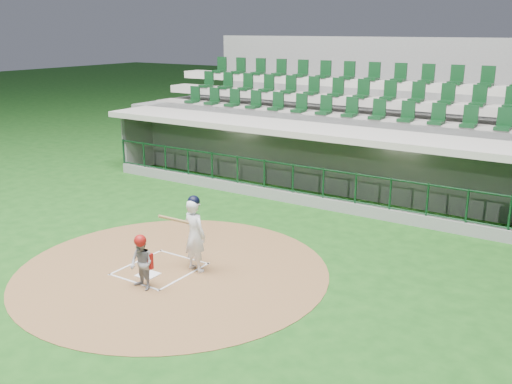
# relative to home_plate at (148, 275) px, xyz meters

# --- Properties ---
(ground) EXTENTS (120.00, 120.00, 0.00)m
(ground) POSITION_rel_home_plate_xyz_m (0.00, 0.70, -0.02)
(ground) COLOR #164814
(ground) RESTS_ON ground
(dirt_circle) EXTENTS (7.20, 7.20, 0.01)m
(dirt_circle) POSITION_rel_home_plate_xyz_m (0.30, 0.50, -0.02)
(dirt_circle) COLOR brown
(dirt_circle) RESTS_ON ground
(home_plate) EXTENTS (0.43, 0.43, 0.02)m
(home_plate) POSITION_rel_home_plate_xyz_m (0.00, 0.00, 0.00)
(home_plate) COLOR white
(home_plate) RESTS_ON dirt_circle
(batter_box_chalk) EXTENTS (1.55, 1.80, 0.01)m
(batter_box_chalk) POSITION_rel_home_plate_xyz_m (0.00, 0.40, -0.00)
(batter_box_chalk) COLOR white
(batter_box_chalk) RESTS_ON ground
(dugout_structure) EXTENTS (16.40, 3.70, 3.00)m
(dugout_structure) POSITION_rel_home_plate_xyz_m (0.05, 8.53, 0.94)
(dugout_structure) COLOR slate
(dugout_structure) RESTS_ON ground
(seating_deck) EXTENTS (17.00, 6.72, 5.15)m
(seating_deck) POSITION_rel_home_plate_xyz_m (0.00, 11.61, 1.40)
(seating_deck) COLOR slate
(seating_deck) RESTS_ON ground
(batter) EXTENTS (0.88, 0.90, 1.80)m
(batter) POSITION_rel_home_plate_xyz_m (0.73, 0.81, 0.89)
(batter) COLOR white
(batter) RESTS_ON dirt_circle
(catcher) EXTENTS (0.63, 0.53, 1.23)m
(catcher) POSITION_rel_home_plate_xyz_m (0.39, -0.57, 0.60)
(catcher) COLOR gray
(catcher) RESTS_ON dirt_circle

